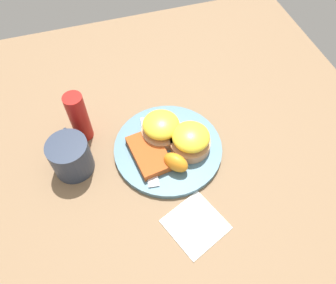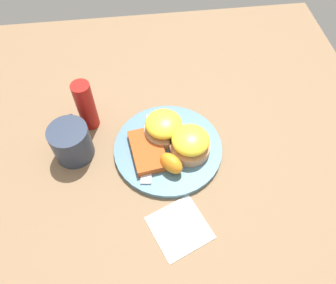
{
  "view_description": "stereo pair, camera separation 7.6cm",
  "coord_description": "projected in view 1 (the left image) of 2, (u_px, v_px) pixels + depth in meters",
  "views": [
    {
      "loc": [
        -0.41,
        0.13,
        0.66
      ],
      "look_at": [
        0.0,
        0.0,
        0.03
      ],
      "focal_mm": 35.0,
      "sensor_mm": 36.0,
      "label": 1
    },
    {
      "loc": [
        -0.43,
        0.05,
        0.66
      ],
      "look_at": [
        0.0,
        0.0,
        0.03
      ],
      "focal_mm": 35.0,
      "sensor_mm": 36.0,
      "label": 2
    }
  ],
  "objects": [
    {
      "name": "plate",
      "position": [
        168.0,
        148.0,
        0.79
      ],
      "size": [
        0.26,
        0.26,
        0.01
      ],
      "primitive_type": "cylinder",
      "color": "slate",
      "rests_on": "ground_plane"
    },
    {
      "name": "sandwich_benedict_right",
      "position": [
        161.0,
        128.0,
        0.78
      ],
      "size": [
        0.1,
        0.1,
        0.06
      ],
      "color": "tan",
      "rests_on": "plate"
    },
    {
      "name": "orange_wedge",
      "position": [
        177.0,
        162.0,
        0.73
      ],
      "size": [
        0.07,
        0.07,
        0.04
      ],
      "primitive_type": "ellipsoid",
      "rotation": [
        0.0,
        0.0,
        3.83
      ],
      "color": "orange",
      "rests_on": "plate"
    },
    {
      "name": "condiment_bottle",
      "position": [
        79.0,
        117.0,
        0.76
      ],
      "size": [
        0.04,
        0.04,
        0.14
      ],
      "primitive_type": "cylinder",
      "color": "#B21914",
      "rests_on": "ground_plane"
    },
    {
      "name": "fork",
      "position": [
        149.0,
        155.0,
        0.76
      ],
      "size": [
        0.2,
        0.04,
        0.0
      ],
      "color": "silver",
      "rests_on": "plate"
    },
    {
      "name": "sandwich_benedict_left",
      "position": [
        191.0,
        140.0,
        0.76
      ],
      "size": [
        0.1,
        0.1,
        0.06
      ],
      "color": "tan",
      "rests_on": "plate"
    },
    {
      "name": "napkin",
      "position": [
        195.0,
        224.0,
        0.68
      ],
      "size": [
        0.14,
        0.14,
        0.0
      ],
      "primitive_type": "cube",
      "rotation": [
        0.0,
        0.0,
        0.39
      ],
      "color": "white",
      "rests_on": "ground_plane"
    },
    {
      "name": "ground_plane",
      "position": [
        168.0,
        150.0,
        0.79
      ],
      "size": [
        1.1,
        1.1,
        0.0
      ],
      "primitive_type": "plane",
      "color": "#846647"
    },
    {
      "name": "cup",
      "position": [
        71.0,
        156.0,
        0.73
      ],
      "size": [
        0.12,
        0.09,
        0.09
      ],
      "color": "#2D384C",
      "rests_on": "ground_plane"
    },
    {
      "name": "hashbrown_patty",
      "position": [
        149.0,
        153.0,
        0.76
      ],
      "size": [
        0.13,
        0.09,
        0.02
      ],
      "primitive_type": "cube",
      "rotation": [
        0.0,
        0.0,
        0.14
      ],
      "color": "#B54D1E",
      "rests_on": "plate"
    }
  ]
}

